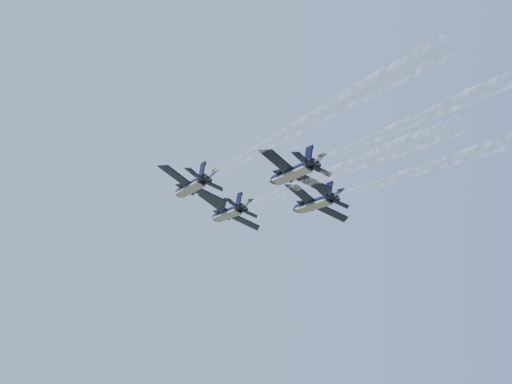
{
  "coord_description": "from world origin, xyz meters",
  "views": [
    {
      "loc": [
        -13.98,
        -111.72,
        71.82
      ],
      "look_at": [
        -0.11,
        1.6,
        108.67
      ],
      "focal_mm": 50.0,
      "sensor_mm": 36.0,
      "label": 1
    }
  ],
  "objects": [
    {
      "name": "smoke_trail_right",
      "position": [
        23.7,
        -38.92,
        107.67
      ],
      "size": [
        19.23,
        55.85,
        2.7
      ],
      "rotation": [
        0.0,
        0.43,
        0.3
      ],
      "color": "white"
    },
    {
      "name": "jet_slot",
      "position": [
        3.78,
        -11.5,
        107.64
      ],
      "size": [
        11.3,
        16.59,
        5.57
      ],
      "rotation": [
        0.0,
        0.43,
        0.3
      ],
      "color": "black"
    },
    {
      "name": "jet_right",
      "position": [
        10.21,
        3.92,
        107.64
      ],
      "size": [
        11.3,
        16.59,
        5.57
      ],
      "rotation": [
        0.0,
        0.43,
        0.3
      ],
      "color": "black"
    },
    {
      "name": "smoke_trail_left",
      "position": [
        2.32,
        -45.79,
        107.67
      ],
      "size": [
        19.23,
        55.85,
        2.7
      ],
      "rotation": [
        0.0,
        0.43,
        0.3
      ],
      "color": "white"
    },
    {
      "name": "smoke_trail_slot",
      "position": [
        17.27,
        -54.34,
        107.67
      ],
      "size": [
        19.23,
        55.85,
        2.7
      ],
      "rotation": [
        0.0,
        0.43,
        0.3
      ],
      "color": "white"
    },
    {
      "name": "jet_left",
      "position": [
        -11.17,
        -2.94,
        107.64
      ],
      "size": [
        11.3,
        16.59,
        5.57
      ],
      "rotation": [
        0.0,
        0.43,
        0.3
      ],
      "color": "black"
    },
    {
      "name": "smoke_trail_lead",
      "position": [
        9.42,
        -31.32,
        107.67
      ],
      "size": [
        19.23,
        55.85,
        2.7
      ],
      "rotation": [
        0.0,
        0.43,
        0.3
      ],
      "color": "white"
    },
    {
      "name": "jet_lead",
      "position": [
        -4.07,
        11.53,
        107.64
      ],
      "size": [
        11.3,
        16.59,
        5.57
      ],
      "rotation": [
        0.0,
        0.43,
        0.3
      ],
      "color": "black"
    }
  ]
}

